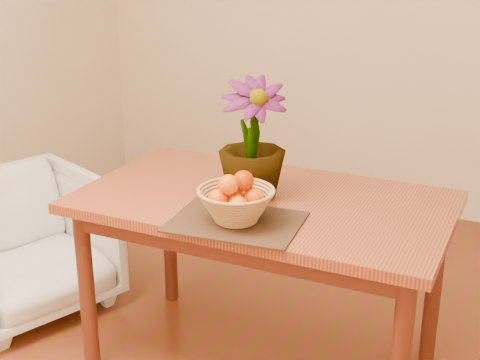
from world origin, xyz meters
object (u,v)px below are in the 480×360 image
at_px(potted_plant, 252,139).
at_px(table, 263,219).
at_px(armchair, 25,238).
at_px(wicker_basket, 236,206).

bearing_deg(potted_plant, table, -33.93).
xyz_separation_m(potted_plant, armchair, (-1.16, -0.02, -0.62)).
bearing_deg(wicker_basket, table, 92.07).
height_order(table, armchair, table).
xyz_separation_m(wicker_basket, armchair, (-1.21, 0.24, -0.46)).
height_order(wicker_basket, potted_plant, potted_plant).
height_order(potted_plant, armchair, potted_plant).
xyz_separation_m(wicker_basket, potted_plant, (-0.06, 0.26, 0.16)).
height_order(table, potted_plant, potted_plant).
relative_size(table, wicker_basket, 5.19).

